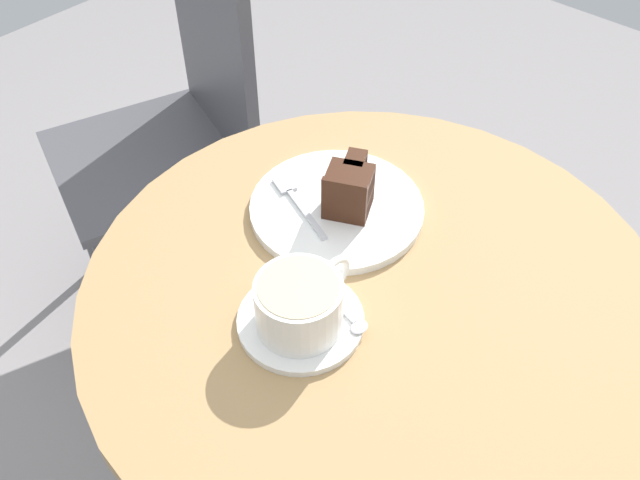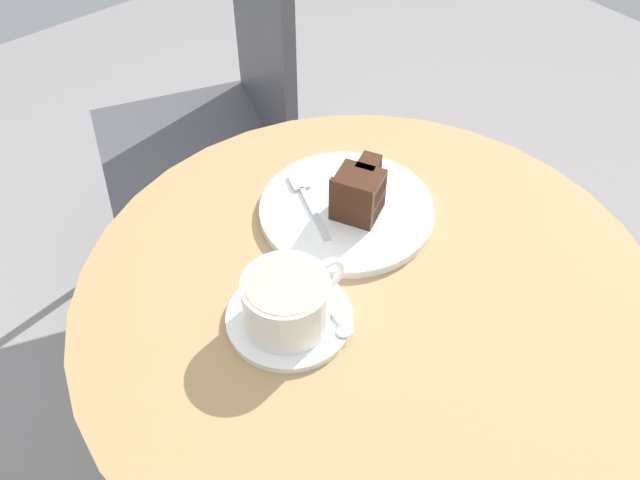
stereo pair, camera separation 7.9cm
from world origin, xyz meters
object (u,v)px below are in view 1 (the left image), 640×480
saucer (301,320)px  cake_plate (337,208)px  teaspoon (344,311)px  cake_slice (349,189)px  cafe_chair (182,102)px  coffee_cup (300,303)px  fork (295,199)px  napkin (343,219)px

saucer → cake_plate: cake_plate is taller
teaspoon → cake_slice: bearing=139.5°
cafe_chair → coffee_cup: bearing=-8.1°
saucer → fork: fork is taller
cake_slice → cafe_chair: 0.65m
cake_slice → fork: cake_slice is taller
cake_plate → cake_slice: size_ratio=2.55×
coffee_cup → cake_plate: coffee_cup is taller
coffee_cup → saucer: bearing=47.6°
cake_slice → napkin: 0.04m
cake_plate → cake_slice: 0.04m
coffee_cup → cafe_chair: size_ratio=0.14×
teaspoon → fork: fork is taller
cafe_chair → napkin: bearing=1.9°
saucer → coffee_cup: bearing=-132.4°
napkin → cake_plate: bearing=70.6°
fork → napkin: fork is taller
saucer → cafe_chair: bearing=62.3°
saucer → fork: (0.13, 0.13, 0.01)m
napkin → cafe_chair: 0.65m
saucer → cake_slice: size_ratio=1.60×
teaspoon → cafe_chair: (0.31, 0.69, -0.20)m
teaspoon → saucer: bearing=-117.5°
cake_plate → coffee_cup: bearing=-151.0°
cafe_chair → fork: bearing=-2.4°
fork → napkin: bearing=-138.1°
cake_plate → cafe_chair: bearing=72.3°
teaspoon → napkin: size_ratio=0.65×
saucer → napkin: bearing=24.5°
coffee_cup → fork: bearing=45.1°
coffee_cup → cake_plate: 0.20m
cake_plate → teaspoon: bearing=-136.6°
cake_slice → fork: size_ratio=0.70×
cake_slice → napkin: size_ratio=0.57×
cake_slice → cake_plate: bearing=120.8°
teaspoon → fork: bearing=160.9°
napkin → cafe_chair: (0.19, 0.59, -0.19)m
teaspoon → fork: (0.10, 0.16, 0.00)m
saucer → cake_plate: bearing=28.5°
napkin → cafe_chair: bearing=72.2°
cake_plate → napkin: (-0.01, -0.02, -0.00)m
fork → saucer: bearing=155.4°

